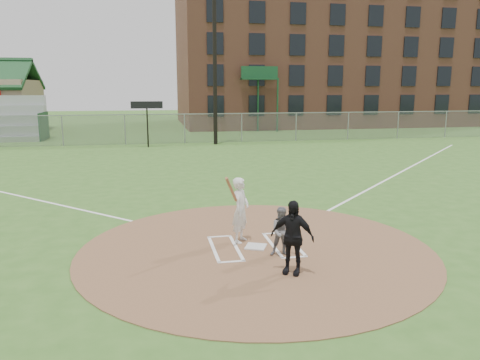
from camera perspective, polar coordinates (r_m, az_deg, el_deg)
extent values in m
plane|color=#356021|center=(11.31, 1.95, -8.44)|extent=(140.00, 140.00, 0.00)
cylinder|color=brown|center=(11.30, 1.95, -8.39)|extent=(8.40, 8.40, 0.02)
cube|color=silver|center=(11.38, 1.93, -8.12)|extent=(0.63, 0.63, 0.03)
cube|color=white|center=(22.80, 19.21, 1.02)|extent=(17.04, 17.04, 0.01)
imported|color=slate|center=(10.71, 5.21, -6.29)|extent=(0.64, 0.54, 1.14)
imported|color=black|center=(9.68, 6.38, -6.93)|extent=(0.97, 0.81, 1.55)
cube|color=white|center=(11.27, -3.24, -8.38)|extent=(0.08, 1.80, 0.01)
cube|color=white|center=(11.35, -0.45, -8.22)|extent=(0.08, 1.80, 0.01)
cube|color=white|center=(12.15, -2.50, -6.90)|extent=(0.62, 0.08, 0.01)
cube|color=white|center=(10.47, -1.01, -9.92)|extent=(0.62, 0.08, 0.01)
cube|color=white|center=(11.69, 6.62, -7.71)|extent=(0.08, 1.80, 0.01)
cube|color=white|center=(11.54, 3.99, -7.91)|extent=(0.08, 1.80, 0.01)
cube|color=white|center=(12.43, 4.12, -6.49)|extent=(0.62, 0.08, 0.01)
cube|color=white|center=(10.80, 6.63, -9.33)|extent=(0.62, 0.08, 0.01)
imported|color=silver|center=(11.55, 0.08, -3.68)|extent=(0.65, 0.71, 1.62)
cylinder|color=#955D3B|center=(10.96, -1.06, -1.17)|extent=(0.40, 0.53, 0.70)
cube|color=slate|center=(32.58, -6.76, 6.24)|extent=(56.00, 0.03, 2.00)
cube|color=gray|center=(32.51, -6.80, 8.00)|extent=(56.00, 0.06, 0.06)
cube|color=gray|center=(32.58, -6.76, 6.24)|extent=(56.08, 0.08, 2.00)
cube|color=#194728|center=(37.46, -22.79, 6.09)|extent=(0.08, 3.20, 2.00)
cube|color=#92533F|center=(51.88, 10.17, 15.17)|extent=(30.00, 16.00, 15.00)
cube|color=black|center=(44.42, 13.91, 15.58)|extent=(26.60, 0.10, 12.20)
cube|color=#194728|center=(40.81, 2.39, 12.22)|extent=(3.20, 1.00, 0.15)
cube|color=#194728|center=(41.32, 2.20, 9.09)|extent=(0.12, 0.12, 4.50)
cube|color=#194728|center=(40.78, 4.59, 9.04)|extent=(0.12, 0.12, 4.50)
cube|color=#194728|center=(40.83, 2.39, 13.00)|extent=(3.20, 0.08, 1.00)
cylinder|color=black|center=(31.75, -3.10, 15.20)|extent=(0.26, 0.26, 12.00)
cylinder|color=black|center=(30.67, -11.20, 6.36)|extent=(0.10, 0.10, 2.60)
cube|color=black|center=(30.59, -11.30, 8.97)|extent=(2.00, 0.10, 0.45)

